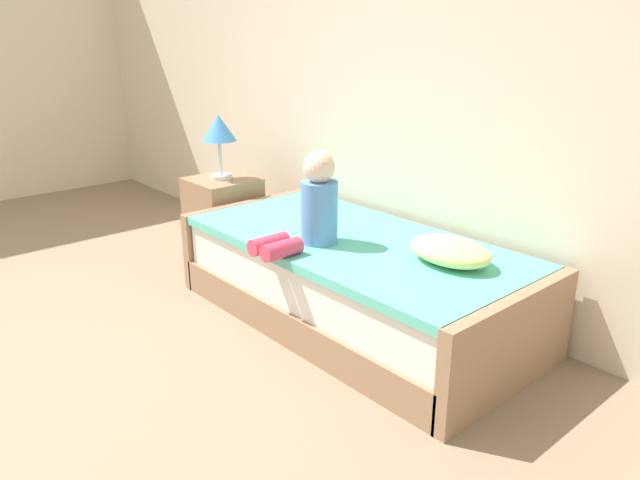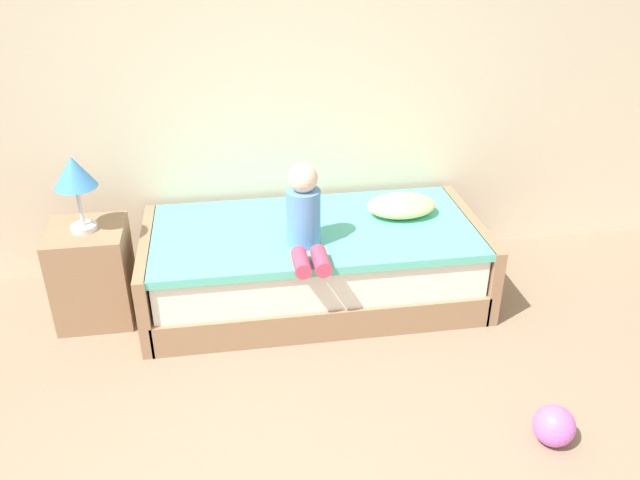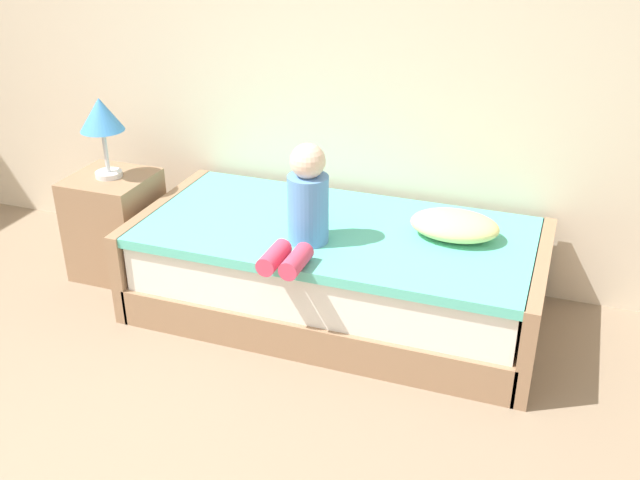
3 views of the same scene
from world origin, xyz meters
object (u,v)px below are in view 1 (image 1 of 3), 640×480
pillow (450,251)px  bed (353,281)px  child_figure (312,208)px  nightstand (224,219)px  table_lamp (219,131)px

pillow → bed: bearing=-170.2°
bed → child_figure: size_ratio=4.14×
nightstand → pillow: 1.95m
table_lamp → bed: bearing=-0.1°
bed → pillow: 0.67m
table_lamp → pillow: (1.93, 0.10, -0.37)m
nightstand → table_lamp: (0.00, 0.00, 0.64)m
bed → pillow: bearing=9.8°
nightstand → child_figure: size_ratio=1.18×
table_lamp → pillow: size_ratio=1.02×
nightstand → child_figure: child_figure is taller
child_figure → pillow: bearing=26.2°
bed → nightstand: (-1.35, 0.00, 0.05)m
table_lamp → child_figure: bearing=-10.3°
bed → child_figure: child_figure is taller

